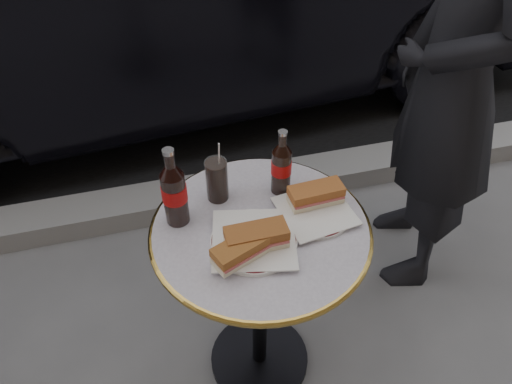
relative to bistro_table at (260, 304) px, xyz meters
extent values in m
plane|color=slate|center=(0.00, 0.00, -0.37)|extent=(80.00, 80.00, 0.00)
cube|color=gray|center=(0.00, 0.90, -0.32)|extent=(40.00, 0.20, 0.12)
cylinder|color=white|center=(-0.03, -0.05, 0.37)|extent=(0.30, 0.30, 0.01)
cylinder|color=silver|center=(0.16, 0.01, 0.37)|extent=(0.21, 0.21, 0.01)
cube|color=#945625|center=(-0.08, -0.10, 0.41)|extent=(0.17, 0.12, 0.05)
cube|color=brown|center=(-0.03, -0.07, 0.41)|extent=(0.16, 0.08, 0.06)
cube|color=#A45A29|center=(0.17, 0.04, 0.40)|extent=(0.16, 0.08, 0.05)
cylinder|color=black|center=(-0.09, 0.15, 0.43)|extent=(0.08, 0.08, 0.13)
imported|color=black|center=(0.77, 0.35, 0.52)|extent=(0.58, 0.73, 1.77)
camera|label=1|loc=(-0.25, -0.91, 1.38)|focal=35.00mm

